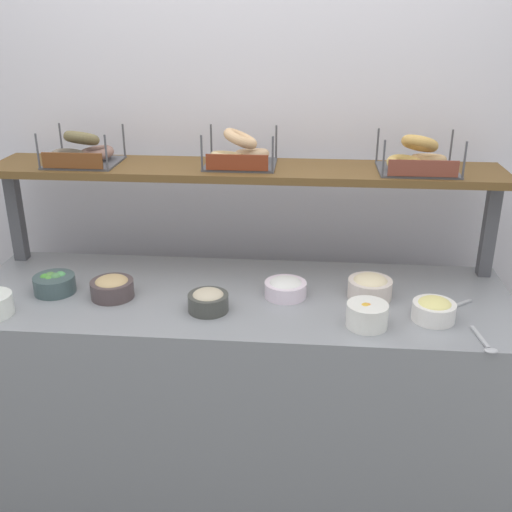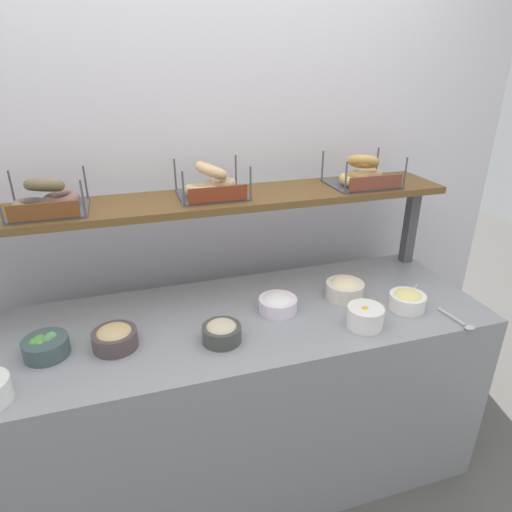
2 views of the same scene
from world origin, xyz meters
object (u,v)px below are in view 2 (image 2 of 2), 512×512
(bowl_cream_cheese, at_px, (278,303))
(serving_spoon_by_edge, at_px, (461,323))
(bowl_fruit_salad, at_px, (365,316))
(bagel_basket_sesame, at_px, (362,175))
(bowl_veggie_mix, at_px, (46,346))
(bagel_basket_poppy, at_px, (47,200))
(bowl_tuna_salad, at_px, (222,332))
(bowl_egg_salad, at_px, (407,300))
(bowl_hummus, at_px, (115,337))
(serving_spoon_near_plate, at_px, (409,295))
(bowl_potato_salad, at_px, (345,288))
(bagel_basket_plain, at_px, (211,184))

(bowl_cream_cheese, height_order, serving_spoon_by_edge, bowl_cream_cheese)
(bowl_fruit_salad, bearing_deg, bagel_basket_sesame, 66.64)
(bowl_veggie_mix, xyz_separation_m, serving_spoon_by_edge, (1.54, -0.27, -0.03))
(bowl_fruit_salad, xyz_separation_m, bagel_basket_poppy, (-1.12, 0.47, 0.43))
(serving_spoon_by_edge, bearing_deg, bagel_basket_poppy, 159.07)
(bowl_tuna_salad, bearing_deg, bowl_egg_salad, -0.06)
(serving_spoon_by_edge, relative_size, bagel_basket_poppy, 0.63)
(bowl_hummus, bearing_deg, bowl_tuna_salad, -11.57)
(bowl_egg_salad, xyz_separation_m, bagel_basket_poppy, (-1.35, 0.40, 0.44))
(bowl_hummus, bearing_deg, serving_spoon_near_plate, 0.21)
(bagel_basket_poppy, bearing_deg, bagel_basket_sesame, -0.25)
(serving_spoon_near_plate, bearing_deg, bowl_veggie_mix, 179.30)
(bowl_tuna_salad, relative_size, bagel_basket_sesame, 0.48)
(bowl_potato_salad, height_order, bagel_basket_poppy, bagel_basket_poppy)
(bowl_egg_salad, relative_size, bagel_basket_sesame, 0.49)
(bowl_fruit_salad, relative_size, bowl_cream_cheese, 0.89)
(bowl_veggie_mix, xyz_separation_m, bagel_basket_poppy, (0.05, 0.30, 0.44))
(bowl_potato_salad, distance_m, bagel_basket_sesame, 0.52)
(bowl_egg_salad, bearing_deg, bowl_tuna_salad, 179.94)
(bowl_potato_salad, xyz_separation_m, serving_spoon_by_edge, (0.34, -0.33, -0.04))
(bowl_cream_cheese, relative_size, serving_spoon_by_edge, 0.91)
(bowl_veggie_mix, distance_m, serving_spoon_by_edge, 1.56)
(bagel_basket_sesame, bearing_deg, bowl_veggie_mix, -167.84)
(bowl_veggie_mix, relative_size, serving_spoon_by_edge, 0.89)
(bowl_fruit_salad, bearing_deg, serving_spoon_near_plate, 25.95)
(bowl_hummus, bearing_deg, bagel_basket_poppy, 119.60)
(bowl_fruit_salad, distance_m, bagel_basket_plain, 0.82)
(bowl_tuna_salad, xyz_separation_m, bowl_potato_salad, (0.59, 0.16, 0.01))
(bowl_hummus, height_order, bowl_tuna_salad, bowl_hummus)
(bowl_tuna_salad, xyz_separation_m, bagel_basket_poppy, (-0.56, 0.40, 0.44))
(bowl_fruit_salad, height_order, bowl_cream_cheese, bowl_fruit_salad)
(bowl_tuna_salad, height_order, bagel_basket_poppy, bagel_basket_poppy)
(bowl_hummus, distance_m, bagel_basket_poppy, 0.57)
(serving_spoon_near_plate, relative_size, bagel_basket_poppy, 0.55)
(serving_spoon_near_plate, distance_m, bagel_basket_plain, 0.98)
(bowl_fruit_salad, bearing_deg, bowl_egg_salad, 15.54)
(bowl_tuna_salad, distance_m, bowl_veggie_mix, 0.62)
(bowl_cream_cheese, xyz_separation_m, bowl_potato_salad, (0.32, 0.02, 0.01))
(bowl_hummus, distance_m, serving_spoon_by_edge, 1.33)
(bowl_tuna_salad, height_order, bowl_cream_cheese, bowl_tuna_salad)
(serving_spoon_near_plate, height_order, serving_spoon_by_edge, same)
(bowl_cream_cheese, relative_size, bagel_basket_sesame, 0.53)
(bowl_hummus, height_order, bagel_basket_sesame, bagel_basket_sesame)
(serving_spoon_by_edge, xyz_separation_m, bagel_basket_poppy, (-1.49, 0.57, 0.47))
(bowl_veggie_mix, bearing_deg, bagel_basket_plain, 25.57)
(bowl_veggie_mix, height_order, bagel_basket_poppy, bagel_basket_poppy)
(bowl_cream_cheese, relative_size, bowl_veggie_mix, 1.02)
(bowl_tuna_salad, xyz_separation_m, bagel_basket_sesame, (0.76, 0.39, 0.44))
(bowl_egg_salad, xyz_separation_m, serving_spoon_near_plate, (0.07, 0.08, -0.03))
(bowl_egg_salad, bearing_deg, serving_spoon_by_edge, -50.92)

